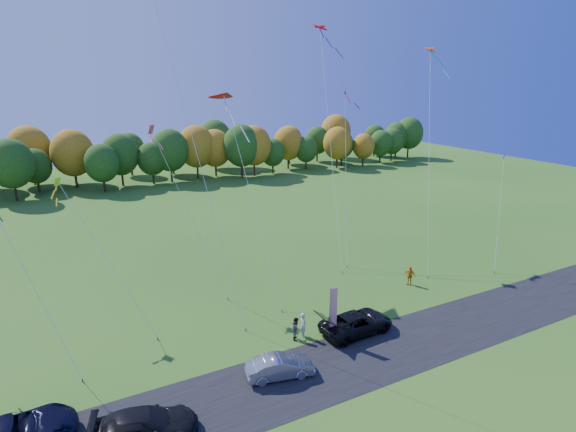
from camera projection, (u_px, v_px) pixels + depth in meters
name	position (u px, v px, depth m)	size (l,w,h in m)	color
ground	(326.00, 330.00, 32.55)	(160.00, 160.00, 0.00)	#295E18
asphalt_strip	(358.00, 359.00, 29.14)	(90.00, 6.00, 0.01)	black
tree_line	(162.00, 182.00, 79.36)	(116.00, 12.00, 10.00)	#1E4711
black_suv	(357.00, 323.00, 32.00)	(2.53, 5.48, 1.52)	black
silver_sedan	(280.00, 366.00, 27.23)	(1.44, 4.13, 1.36)	#9D9DA1
dark_truck_a	(145.00, 425.00, 22.52)	(2.12, 5.22, 1.51)	black
person_tailgate_a	(303.00, 325.00, 31.43)	(0.66, 0.43, 1.81)	silver
person_tailgate_b	(296.00, 328.00, 31.17)	(0.79, 0.62, 1.63)	gray
person_east	(410.00, 276.00, 39.49)	(1.00, 0.42, 1.71)	orange
feather_flag	(333.00, 308.00, 30.53)	(0.53, 0.18, 4.06)	#999999
kite_delta_blue	(182.00, 100.00, 30.67)	(6.28, 10.51, 33.04)	#4C3F33
kite_parafoil_orange	(330.00, 141.00, 44.87)	(6.05, 12.74, 23.36)	#4C3F33
kite_delta_red	(246.00, 176.00, 37.31)	(2.55, 11.49, 17.52)	#4C3F33
kite_parafoil_rainbow	(429.00, 157.00, 43.00)	(7.53, 9.02, 20.80)	#4C3F33
kite_diamond_yellow	(107.00, 258.00, 31.68)	(5.34, 7.65, 11.00)	#4C3F33
kite_diamond_green	(34.00, 288.00, 26.99)	(4.25, 6.29, 11.12)	#4C3F33
kite_diamond_white	(346.00, 176.00, 43.75)	(3.32, 5.96, 17.19)	#4C3F33
kite_diamond_pink	(190.00, 214.00, 36.59)	(4.55, 6.50, 14.26)	#4C3F33
kite_diamond_blue_low	(499.00, 213.00, 42.77)	(4.16, 3.91, 10.85)	#4C3F33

